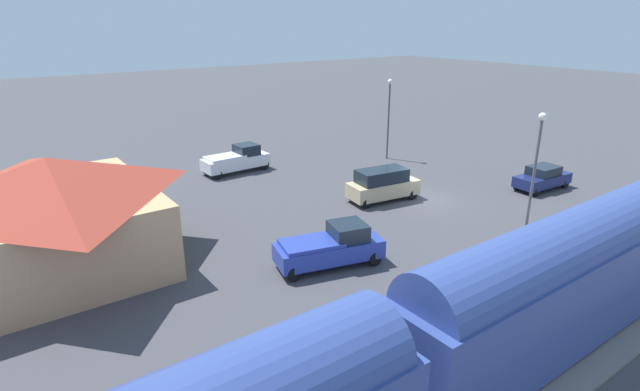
{
  "coord_description": "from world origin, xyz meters",
  "views": [
    {
      "loc": [
        -22.0,
        24.75,
        11.85
      ],
      "look_at": [
        2.63,
        6.94,
        1.0
      ],
      "focal_mm": 28.02,
      "sensor_mm": 36.0,
      "label": 1
    }
  ],
  "objects_px": {
    "station_building": "(54,211)",
    "suv_tan": "(383,184)",
    "pickup_white": "(237,159)",
    "sedan_navy": "(542,177)",
    "pickup_blue": "(331,247)",
    "light_pole_lot_center": "(389,109)",
    "pedestrian_on_platform": "(624,202)",
    "light_pole_near_platform": "(536,157)"
  },
  "relations": [
    {
      "from": "station_building",
      "to": "suv_tan",
      "type": "distance_m",
      "value": 19.82
    },
    {
      "from": "station_building",
      "to": "pickup_white",
      "type": "bearing_deg",
      "value": -56.9
    },
    {
      "from": "station_building",
      "to": "suv_tan",
      "type": "xyz_separation_m",
      "value": [
        -2.36,
        -19.6,
        -1.78
      ]
    },
    {
      "from": "suv_tan",
      "to": "sedan_navy",
      "type": "xyz_separation_m",
      "value": [
        -5.07,
        -11.08,
        -0.27
      ]
    },
    {
      "from": "sedan_navy",
      "to": "pickup_white",
      "type": "bearing_deg",
      "value": 43.37
    },
    {
      "from": "sedan_navy",
      "to": "pickup_blue",
      "type": "xyz_separation_m",
      "value": [
        -0.51,
        19.69,
        0.15
      ]
    },
    {
      "from": "light_pole_lot_center",
      "to": "pickup_white",
      "type": "bearing_deg",
      "value": 72.01
    },
    {
      "from": "suv_tan",
      "to": "pickup_blue",
      "type": "distance_m",
      "value": 10.26
    },
    {
      "from": "sedan_navy",
      "to": "pickup_blue",
      "type": "height_order",
      "value": "pickup_blue"
    },
    {
      "from": "pickup_white",
      "to": "sedan_navy",
      "type": "bearing_deg",
      "value": -136.63
    },
    {
      "from": "station_building",
      "to": "light_pole_lot_center",
      "type": "xyz_separation_m",
      "value": [
        5.43,
        -27.32,
        1.51
      ]
    },
    {
      "from": "station_building",
      "to": "sedan_navy",
      "type": "bearing_deg",
      "value": -103.62
    },
    {
      "from": "pedestrian_on_platform",
      "to": "pickup_white",
      "type": "bearing_deg",
      "value": 31.54
    },
    {
      "from": "light_pole_lot_center",
      "to": "sedan_navy",
      "type": "bearing_deg",
      "value": -165.36
    },
    {
      "from": "pedestrian_on_platform",
      "to": "sedan_navy",
      "type": "distance_m",
      "value": 6.61
    },
    {
      "from": "pickup_blue",
      "to": "suv_tan",
      "type": "bearing_deg",
      "value": -57.06
    },
    {
      "from": "suv_tan",
      "to": "station_building",
      "type": "bearing_deg",
      "value": 83.12
    },
    {
      "from": "pickup_white",
      "to": "suv_tan",
      "type": "height_order",
      "value": "suv_tan"
    },
    {
      "from": "sedan_navy",
      "to": "light_pole_lot_center",
      "type": "xyz_separation_m",
      "value": [
        12.86,
        3.36,
        3.56
      ]
    },
    {
      "from": "pickup_blue",
      "to": "light_pole_near_platform",
      "type": "bearing_deg",
      "value": -105.25
    },
    {
      "from": "pedestrian_on_platform",
      "to": "pickup_blue",
      "type": "bearing_deg",
      "value": 71.94
    },
    {
      "from": "suv_tan",
      "to": "sedan_navy",
      "type": "relative_size",
      "value": 1.11
    },
    {
      "from": "light_pole_lot_center",
      "to": "suv_tan",
      "type": "bearing_deg",
      "value": 135.25
    },
    {
      "from": "pedestrian_on_platform",
      "to": "light_pole_near_platform",
      "type": "bearing_deg",
      "value": 66.64
    },
    {
      "from": "pickup_white",
      "to": "light_pole_near_platform",
      "type": "distance_m",
      "value": 22.61
    },
    {
      "from": "sedan_navy",
      "to": "light_pole_lot_center",
      "type": "bearing_deg",
      "value": 14.64
    },
    {
      "from": "pickup_white",
      "to": "light_pole_lot_center",
      "type": "distance_m",
      "value": 13.76
    },
    {
      "from": "pedestrian_on_platform",
      "to": "suv_tan",
      "type": "bearing_deg",
      "value": 39.32
    },
    {
      "from": "light_pole_near_platform",
      "to": "pickup_white",
      "type": "bearing_deg",
      "value": 21.81
    },
    {
      "from": "station_building",
      "to": "light_pole_lot_center",
      "type": "relative_size",
      "value": 1.59
    },
    {
      "from": "station_building",
      "to": "pickup_blue",
      "type": "relative_size",
      "value": 1.94
    },
    {
      "from": "light_pole_near_platform",
      "to": "pickup_blue",
      "type": "bearing_deg",
      "value": 74.75
    },
    {
      "from": "suv_tan",
      "to": "pickup_blue",
      "type": "height_order",
      "value": "suv_tan"
    },
    {
      "from": "pickup_white",
      "to": "light_pole_near_platform",
      "type": "relative_size",
      "value": 0.78
    },
    {
      "from": "station_building",
      "to": "pedestrian_on_platform",
      "type": "xyz_separation_m",
      "value": [
        -13.8,
        -28.97,
        -1.65
      ]
    },
    {
      "from": "pedestrian_on_platform",
      "to": "light_pole_near_platform",
      "type": "xyz_separation_m",
      "value": [
        2.6,
        6.03,
        3.18
      ]
    },
    {
      "from": "station_building",
      "to": "light_pole_lot_center",
      "type": "distance_m",
      "value": 27.9
    },
    {
      "from": "pickup_blue",
      "to": "pickup_white",
      "type": "bearing_deg",
      "value": -11.78
    },
    {
      "from": "pedestrian_on_platform",
      "to": "suv_tan",
      "type": "xyz_separation_m",
      "value": [
        11.44,
        9.37,
        -0.13
      ]
    },
    {
      "from": "suv_tan",
      "to": "light_pole_near_platform",
      "type": "distance_m",
      "value": 10.01
    },
    {
      "from": "pedestrian_on_platform",
      "to": "light_pole_near_platform",
      "type": "distance_m",
      "value": 7.3
    },
    {
      "from": "station_building",
      "to": "pedestrian_on_platform",
      "type": "height_order",
      "value": "station_building"
    }
  ]
}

